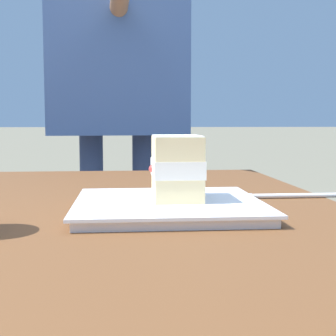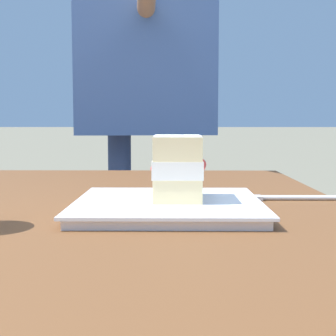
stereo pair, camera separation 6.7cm
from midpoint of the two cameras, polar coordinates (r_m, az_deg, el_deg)
dessert_plate at (r=0.67m, az=2.84°, el=-4.44°), size 0.25×0.25×0.02m
cake_slice at (r=0.68m, az=3.96°, el=0.05°), size 0.10×0.08×0.09m
dessert_fork at (r=0.80m, az=16.24°, el=-3.37°), size 0.02×0.17×0.01m
diner_person at (r=1.54m, az=-1.40°, el=13.33°), size 0.56×0.44×1.55m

